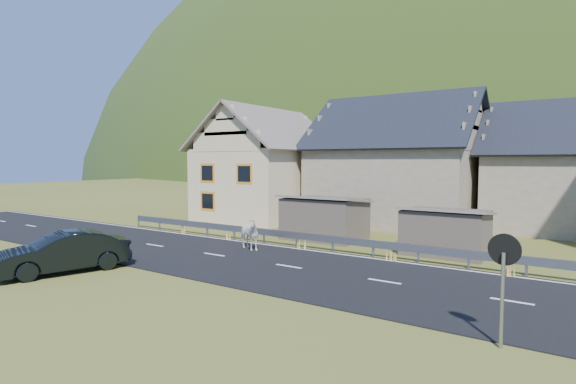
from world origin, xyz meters
The scene contains 14 objects.
ground centered at (0.00, 0.00, 0.00)m, with size 160.00×160.00×0.00m, color #484E1A.
road centered at (0.00, 0.00, 0.02)m, with size 60.00×7.00×0.04m, color black.
lane_markings centered at (0.00, 0.00, 0.04)m, with size 60.00×6.60×0.01m, color silver.
guardrail centered at (0.00, 3.68, 0.56)m, with size 28.10×0.09×0.75m.
shed_left centered at (-2.00, 6.50, 1.10)m, with size 4.30×3.30×2.40m, color brown.
shed_right centered at (4.50, 6.00, 1.00)m, with size 3.80×2.90×2.20m, color brown.
house_cream centered at (-10.00, 12.00, 4.36)m, with size 7.80×9.80×8.30m.
house_stone_a centered at (-1.00, 15.00, 4.63)m, with size 10.80×9.80×8.90m.
house_stone_b centered at (9.00, 17.00, 4.24)m, with size 9.80×8.80×8.10m.
mountain centered at (5.00, 180.00, -20.00)m, with size 440.00×280.00×260.00m, color #233A10.
conifer_patch centered at (-55.00, 110.00, 6.00)m, with size 76.00×50.00×28.00m, color black.
horse centered at (-3.54, 1.75, 0.80)m, with size 1.81×0.82×1.53m, color white.
car centered at (-6.67, -5.40, 0.77)m, with size 1.62×4.65×1.53m, color black.
traffic_mirror centered at (8.25, -3.67, 1.91)m, with size 0.72×0.25×2.60m.
Camera 1 is at (9.74, -14.60, 4.23)m, focal length 28.00 mm.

